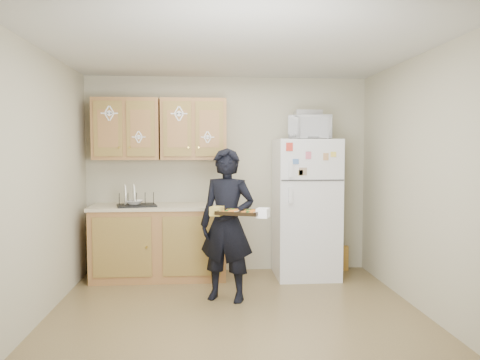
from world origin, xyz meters
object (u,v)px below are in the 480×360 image
object	(u,v)px
dish_rack	(137,199)
baking_tray	(240,213)
microwave	(310,128)
person	(227,225)
refrigerator	(306,208)

from	to	relation	value
dish_rack	baking_tray	bearing A→B (deg)	-43.33
baking_tray	microwave	size ratio (longest dim) A/B	0.80
person	dish_rack	world-z (taller)	person
microwave	dish_rack	xyz separation A→B (m)	(-2.09, 0.00, -0.85)
person	dish_rack	xyz separation A→B (m)	(-1.04, 0.81, 0.19)
baking_tray	microwave	xyz separation A→B (m)	(0.94, 1.08, 0.89)
baking_tray	dish_rack	xyz separation A→B (m)	(-1.15, 1.09, 0.04)
person	baking_tray	world-z (taller)	person
dish_rack	microwave	bearing A→B (deg)	-0.10
baking_tray	refrigerator	bearing A→B (deg)	72.85
refrigerator	person	size ratio (longest dim) A/B	1.07
baking_tray	dish_rack	world-z (taller)	dish_rack
refrigerator	person	bearing A→B (deg)	-139.92
dish_rack	refrigerator	bearing A→B (deg)	1.29
microwave	dish_rack	distance (m)	2.26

